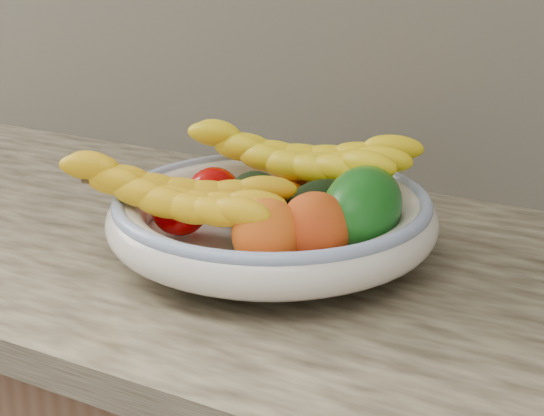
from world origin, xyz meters
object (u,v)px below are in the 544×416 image
Objects in this scene: banana_bunch_front at (171,200)px; banana_bunch_back at (294,164)px; fruit_bowl at (272,217)px; green_mango at (362,208)px.

banana_bunch_back is at bearing 59.03° from banana_bunch_front.
banana_bunch_front reaches higher than fruit_bowl.
fruit_bowl is 1.35× the size of banana_bunch_front.
banana_bunch_front is at bearing -133.48° from fruit_bowl.
fruit_bowl is 0.12m from banana_bunch_front.
green_mango is 0.22m from banana_bunch_front.
banana_bunch_back is at bearing 100.52° from fruit_bowl.
green_mango reaches higher than fruit_bowl.
banana_bunch_front is (-0.07, -0.18, -0.01)m from banana_bunch_back.
banana_bunch_back is (-0.02, 0.09, 0.04)m from fruit_bowl.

